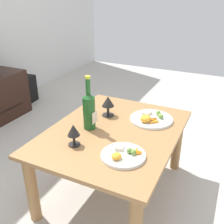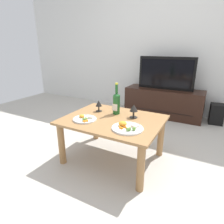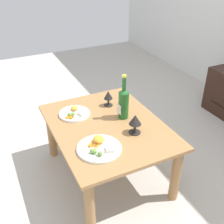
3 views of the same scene
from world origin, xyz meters
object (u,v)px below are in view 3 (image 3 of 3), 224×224
goblet_left (108,96)px  goblet_right (135,121)px  dining_table (107,134)px  dinner_plate_left (74,113)px  wine_bottle (124,102)px  dinner_plate_right (99,147)px

goblet_left → goblet_right: size_ratio=0.91×
dining_table → dinner_plate_left: dinner_plate_left is taller
wine_bottle → dinner_plate_left: 0.40m
dining_table → wine_bottle: bearing=104.4°
dining_table → wine_bottle: 0.27m
dinner_plate_right → goblet_left: bearing=148.8°
wine_bottle → dinner_plate_left: size_ratio=1.43×
goblet_right → goblet_left: bearing=-180.0°
wine_bottle → goblet_right: 0.22m
dinner_plate_left → dining_table: bearing=35.3°
wine_bottle → dinner_plate_right: bearing=-49.5°
dining_table → dinner_plate_right: dinner_plate_right is taller
dinner_plate_right → dinner_plate_left: bearing=-179.7°
wine_bottle → goblet_left: wine_bottle is taller
dinner_plate_left → goblet_right: bearing=35.8°
dining_table → goblet_right: 0.29m
goblet_right → dinner_plate_right: (0.06, -0.30, -0.09)m
dinner_plate_left → dinner_plate_right: 0.48m
wine_bottle → goblet_left: (-0.22, -0.02, -0.04)m
dining_table → goblet_right: goblet_right is taller
dining_table → dinner_plate_left: bearing=-144.7°
dinner_plate_right → dining_table: bearing=144.7°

